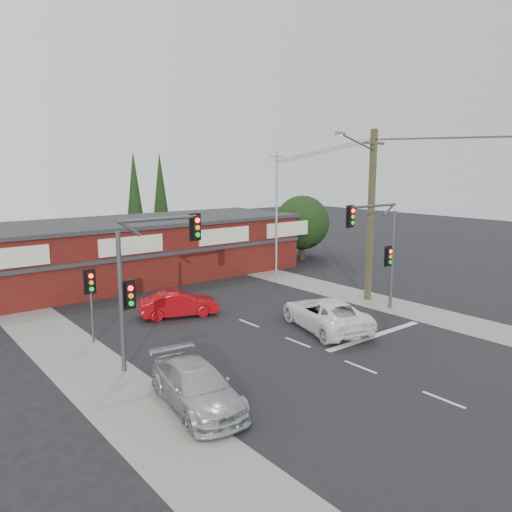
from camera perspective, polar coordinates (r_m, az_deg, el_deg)
ground at (r=22.96m, az=4.99°, el=-9.91°), size 120.00×120.00×0.00m
road_strip at (r=26.61m, az=-2.51°, el=-7.04°), size 14.00×70.00×0.01m
verge_left at (r=22.93m, az=-20.23°, el=-10.52°), size 3.00×70.00×0.02m
verge_right at (r=32.16m, az=9.84°, el=-4.14°), size 3.00×70.00×0.02m
stop_line at (r=24.49m, az=13.47°, el=-8.83°), size 6.50×0.35×0.01m
white_suv at (r=24.86m, az=7.90°, el=-6.52°), size 3.99×6.06×1.55m
silver_suv at (r=17.15m, az=-6.80°, el=-14.59°), size 2.67×5.07×1.40m
red_sedan at (r=26.95m, az=-8.82°, el=-5.44°), size 4.34×2.69×1.35m
lane_dashes at (r=25.63m, az=-0.82°, el=-7.68°), size 0.12×45.06×0.01m
shop_building at (r=35.87m, az=-15.22°, el=0.60°), size 27.30×8.40×4.22m
tree_cluster at (r=43.18m, az=5.06°, el=3.50°), size 5.90×5.10×5.50m
conifer_near at (r=43.72m, az=-13.70°, el=6.73°), size 1.80×1.80×9.25m
conifer_far at (r=47.06m, az=-10.86°, el=7.06°), size 1.80×1.80×9.25m
traffic_mast_left at (r=19.91m, az=-12.49°, el=-1.48°), size 3.77×0.27×5.97m
traffic_mast_right at (r=27.67m, az=14.02°, el=1.71°), size 3.96×0.27×5.97m
pedestal_signal at (r=23.55m, az=-18.37°, el=-3.77°), size 0.55×0.27×3.38m
utility_pole at (r=29.89m, az=12.88°, el=5.16°), size 4.38×0.59×10.00m
steel_pole at (r=36.65m, az=2.36°, el=5.19°), size 1.20×0.16×9.00m
power_lines at (r=26.86m, az=22.66°, el=11.90°), size 2.01×29.00×1.22m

